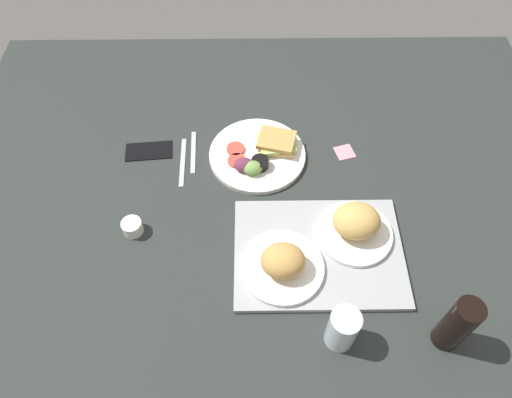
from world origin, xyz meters
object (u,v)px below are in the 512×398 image
Objects in this scene: cell_phone at (149,151)px; plate_with_salad at (259,154)px; knife at (183,162)px; sticky_note at (344,152)px; serving_tray at (319,253)px; bread_plate_far at (283,264)px; espresso_cup at (132,227)px; drinking_glass at (342,329)px; fork at (193,152)px; bread_plate_near at (356,225)px; soda_bottle at (457,325)px.

plate_with_salad is at bearing 170.21° from cell_phone.
knife is 11.86cm from cell_phone.
sticky_note is (-50.35, -3.55, -0.19)cm from knife.
cell_phone is (49.94, -36.97, -0.40)cm from serving_tray.
espresso_cup is (40.62, -13.19, -2.88)cm from bread_plate_far.
sticky_note is (-26.69, -1.96, -1.60)cm from plate_with_salad.
drinking_glass is at bearing 107.73° from plate_with_salad.
bread_plate_far is 39.81cm from plate_with_salad.
bread_plate_far is 1.28× the size of fork.
fork is (20.65, -2.41, -1.41)cm from plate_with_salad.
sticky_note is (-62.02, -28.08, -1.94)cm from espresso_cup.
plate_with_salad reaches higher than fork.
knife is at bearing -39.38° from fork.
plate_with_salad is at bearing -48.47° from bread_plate_near.
espresso_cup reaches higher than fork.
bread_plate_near is at bearing -103.80° from drinking_glass.
soda_bottle reaches higher than knife.
cell_phone is at bearing -48.63° from drinking_glass.
bread_plate_far is at bearing 27.86° from serving_tray.
espresso_cup is (60.57, -2.38, -3.65)cm from bread_plate_near.
cell_phone is at bearing -4.88° from plate_with_salad.
knife is (23.65, 1.59, -1.41)cm from plate_with_salad.
drinking_glass reaches higher than bread_plate_near.
drinking_glass is at bearing 81.84° from sticky_note.
bread_plate_near is 1.08× the size of knife.
sticky_note is (-21.40, -41.28, -4.82)cm from bread_plate_far.
sticky_note is at bearing 86.94° from fork.
fork is (25.94, -41.73, -4.63)cm from bread_plate_far.
fork is 47.35cm from sticky_note.
cell_phone is (13.96, -0.55, 0.15)cm from fork.
sticky_note is at bearing 174.16° from cell_phone.
serving_tray is 2.19× the size of bread_plate_near.
fork is at bearing -117.22° from espresso_cup.
plate_with_salad is (5.29, -39.32, -3.23)cm from bread_plate_far.
drinking_glass is at bearing 35.59° from knife.
knife is 50.47cm from sticky_note.
drinking_glass is 2.27× the size of espresso_cup.
soda_bottle is 62.39cm from sticky_note.
soda_bottle is at bearing 44.55° from fork.
knife is at bearing -39.68° from soda_bottle.
cell_phone reaches higher than knife.
plate_with_salad is at bearing -52.77° from soda_bottle.
soda_bottle is 99.18cm from cell_phone.
serving_tray is 12.34cm from bread_plate_near.
plate_with_salad is at bearing 4.19° from sticky_note.
serving_tray is 12.06cm from bread_plate_far.
serving_tray is at bearing -39.57° from soda_bottle.
espresso_cup is (35.33, 26.13, 0.34)cm from plate_with_salad.
bread_plate_far is 49.36cm from fork.
bread_plate_near is 0.95× the size of bread_plate_far.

